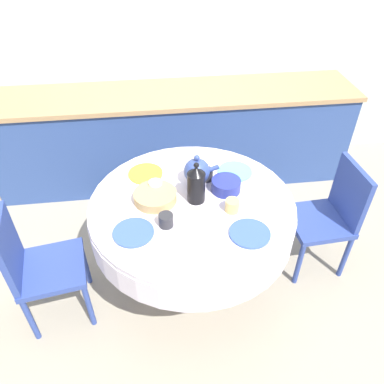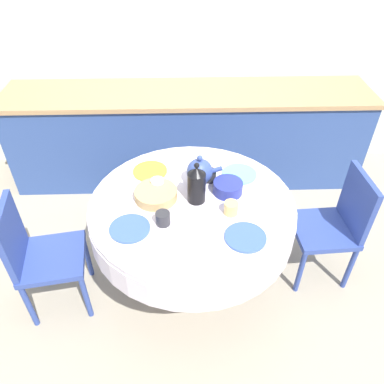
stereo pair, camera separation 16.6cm
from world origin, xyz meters
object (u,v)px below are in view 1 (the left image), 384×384
Objects in this scene: chair_right at (37,264)px; chair_left at (330,213)px; teapot at (197,171)px; coffee_carafe at (196,184)px.

chair_left is at bearing 87.06° from chair_right.
chair_right is at bearing -161.42° from teapot.
coffee_carafe reaches higher than teapot.
coffee_carafe is at bearing -99.60° from teapot.
chair_right is 3.68× the size of teapot.
chair_left and chair_right have the same top height.
chair_left is 1.03m from coffee_carafe.
coffee_carafe is 1.20× the size of teapot.
chair_right is (-1.95, -0.22, 0.00)m from chair_left.
teapot is (1.03, 0.35, 0.36)m from chair_right.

